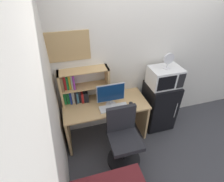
% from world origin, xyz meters
% --- Properties ---
extents(wall_back, '(6.40, 0.04, 2.60)m').
position_xyz_m(wall_back, '(0.40, 0.02, 1.30)').
color(wall_back, silver).
rests_on(wall_back, ground_plane).
extents(wall_left, '(0.04, 4.40, 2.60)m').
position_xyz_m(wall_left, '(-1.62, -1.60, 1.30)').
color(wall_left, silver).
rests_on(wall_left, ground_plane).
extents(desk, '(1.33, 0.59, 0.74)m').
position_xyz_m(desk, '(-0.89, -0.29, 0.52)').
color(desk, tan).
rests_on(desk, ground_plane).
extents(hutch_bookshelf, '(0.75, 0.22, 0.55)m').
position_xyz_m(hutch_bookshelf, '(-1.27, -0.10, 1.00)').
color(hutch_bookshelf, tan).
rests_on(hutch_bookshelf, desk).
extents(monitor, '(0.44, 0.16, 0.38)m').
position_xyz_m(monitor, '(-0.81, -0.33, 0.95)').
color(monitor, '#B7B7BC').
rests_on(monitor, desk).
extents(keyboard, '(0.44, 0.16, 0.02)m').
position_xyz_m(keyboard, '(-0.79, -0.43, 0.75)').
color(keyboard, silver).
rests_on(keyboard, desk).
extents(computer_mouse, '(0.07, 0.09, 0.04)m').
position_xyz_m(computer_mouse, '(-0.50, -0.42, 0.76)').
color(computer_mouse, black).
rests_on(computer_mouse, desk).
extents(mini_fridge, '(0.52, 0.49, 0.90)m').
position_xyz_m(mini_fridge, '(0.12, -0.27, 0.45)').
color(mini_fridge, black).
rests_on(mini_fridge, ground_plane).
extents(microwave, '(0.51, 0.37, 0.31)m').
position_xyz_m(microwave, '(0.12, -0.26, 1.06)').
color(microwave, silver).
rests_on(microwave, mini_fridge).
extents(desk_fan, '(0.17, 0.11, 0.25)m').
position_xyz_m(desk_fan, '(0.12, -0.27, 1.36)').
color(desk_fan, silver).
rests_on(desk_fan, microwave).
extents(desk_chair, '(0.52, 0.52, 0.94)m').
position_xyz_m(desk_chair, '(-0.74, -0.80, 0.41)').
color(desk_chair, black).
rests_on(desk_chair, ground_plane).
extents(wall_corkboard, '(0.79, 0.02, 0.41)m').
position_xyz_m(wall_corkboard, '(-1.41, -0.01, 1.62)').
color(wall_corkboard, tan).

